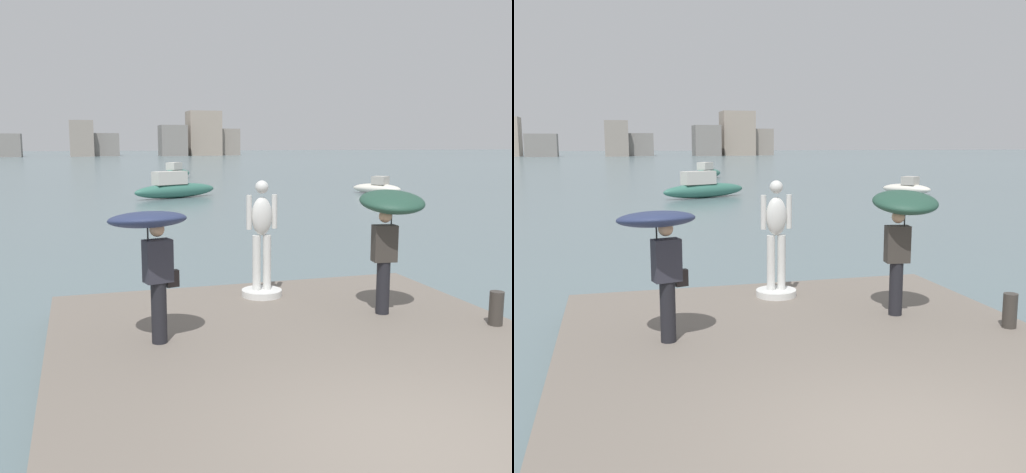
% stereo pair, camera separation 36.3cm
% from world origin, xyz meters
% --- Properties ---
extents(ground_plane, '(400.00, 400.00, 0.00)m').
position_xyz_m(ground_plane, '(0.00, 40.00, 0.00)').
color(ground_plane, slate).
extents(pier, '(7.08, 9.75, 0.40)m').
position_xyz_m(pier, '(0.00, 1.88, 0.20)').
color(pier, '#70665B').
rests_on(pier, ground).
extents(statue_white_figure, '(0.74, 0.74, 2.13)m').
position_xyz_m(statue_white_figure, '(0.17, 5.71, 1.28)').
color(statue_white_figure, silver).
rests_on(statue_white_figure, pier).
extents(onlooker_left, '(1.32, 1.34, 1.92)m').
position_xyz_m(onlooker_left, '(-2.08, 3.64, 1.92)').
color(onlooker_left, black).
rests_on(onlooker_left, pier).
extents(onlooker_right, '(1.21, 1.24, 2.10)m').
position_xyz_m(onlooker_right, '(1.84, 4.06, 2.03)').
color(onlooker_right, black).
rests_on(onlooker_right, pier).
extents(mooring_bollard, '(0.22, 0.22, 0.53)m').
position_xyz_m(mooring_bollard, '(3.12, 2.97, 0.67)').
color(mooring_bollard, '#38332D').
rests_on(mooring_bollard, pier).
extents(boat_near, '(3.64, 3.80, 1.45)m').
position_xyz_m(boat_near, '(5.60, 49.40, 0.53)').
color(boat_near, '#336B5B').
rests_on(boat_near, ground).
extents(boat_leftward, '(2.88, 3.27, 1.11)m').
position_xyz_m(boat_leftward, '(15.22, 29.48, 0.39)').
color(boat_leftward, silver).
rests_on(boat_leftward, ground).
extents(boat_rightward, '(5.44, 3.32, 1.56)m').
position_xyz_m(boat_rightward, '(2.45, 30.17, 0.57)').
color(boat_rightward, '#336B5B').
rests_on(boat_rightward, ground).
extents(distant_skyline, '(79.98, 13.15, 10.96)m').
position_xyz_m(distant_skyline, '(2.03, 145.39, 4.20)').
color(distant_skyline, gray).
rests_on(distant_skyline, ground).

